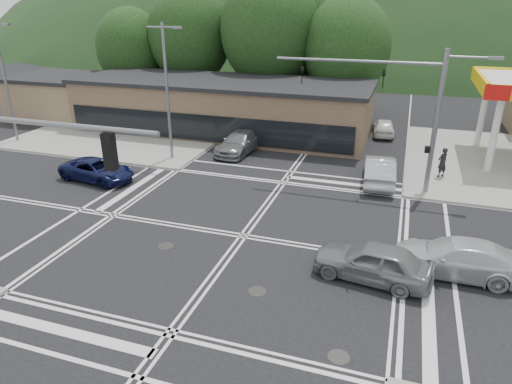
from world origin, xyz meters
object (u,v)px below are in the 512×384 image
(car_queue_b, at_px, (384,127))
(pedestrian, at_px, (442,162))
(car_queue_a, at_px, (379,170))
(car_blue_west, at_px, (97,170))
(car_grey_center, at_px, (373,262))
(car_silver_east, at_px, (456,257))
(car_northbound, at_px, (240,142))

(car_queue_b, distance_m, pedestrian, 9.97)
(car_queue_a, distance_m, pedestrian, 4.07)
(car_blue_west, relative_size, car_grey_center, 1.03)
(car_silver_east, relative_size, car_queue_b, 1.28)
(car_blue_west, distance_m, car_queue_a, 17.20)
(car_silver_east, distance_m, car_queue_a, 10.01)
(car_silver_east, relative_size, car_queue_a, 1.03)
(car_grey_center, relative_size, car_queue_a, 0.93)
(car_grey_center, xyz_separation_m, car_northbound, (-10.60, 13.76, -0.03))
(car_blue_west, height_order, car_queue_b, car_queue_b)
(car_queue_b, bearing_deg, pedestrian, 109.04)
(car_blue_west, height_order, car_silver_east, car_silver_east)
(car_silver_east, height_order, car_queue_a, car_queue_a)
(car_grey_center, distance_m, pedestrian, 13.00)
(car_grey_center, bearing_deg, car_northbound, -134.46)
(car_blue_west, xyz_separation_m, car_queue_b, (16.01, 15.97, 0.03))
(car_queue_a, height_order, pedestrian, pedestrian)
(car_grey_center, xyz_separation_m, pedestrian, (3.05, 12.64, 0.29))
(car_northbound, distance_m, pedestrian, 13.70)
(car_northbound, bearing_deg, pedestrian, 1.84)
(car_silver_east, xyz_separation_m, pedestrian, (-0.11, 11.19, 0.33))
(car_silver_east, relative_size, car_northbound, 0.99)
(car_silver_east, distance_m, pedestrian, 11.19)
(car_blue_west, bearing_deg, car_northbound, -31.22)
(car_blue_west, bearing_deg, car_silver_east, -94.61)
(car_silver_east, xyz_separation_m, car_queue_b, (-4.16, 20.30, -0.06))
(car_northbound, bearing_deg, car_blue_west, -122.16)
(car_blue_west, xyz_separation_m, car_queue_a, (16.46, 4.98, 0.16))
(car_northbound, bearing_deg, car_queue_a, -10.12)
(car_queue_a, relative_size, car_queue_b, 1.24)
(car_grey_center, xyz_separation_m, car_queue_a, (-0.54, 10.75, 0.03))
(pedestrian, bearing_deg, car_queue_b, -110.38)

